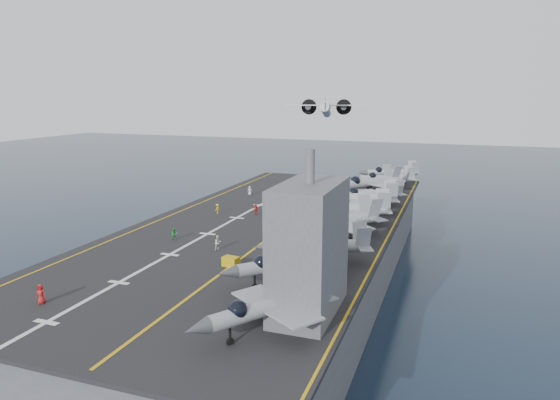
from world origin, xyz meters
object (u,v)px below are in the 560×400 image
(island_superstructure, at_px, (309,233))
(tow_cart_a, at_px, (231,262))
(transport_plane, at_px, (326,110))
(fighter_jet_0, at_px, (268,305))

(island_superstructure, bearing_deg, tow_cart_a, 143.86)
(island_superstructure, xyz_separation_m, tow_cart_a, (-12.02, 8.78, -6.94))
(island_superstructure, distance_m, transport_plane, 91.37)
(fighter_jet_0, distance_m, transport_plane, 96.25)
(fighter_jet_0, distance_m, tow_cart_a, 17.03)
(island_superstructure, height_order, transport_plane, transport_plane)
(fighter_jet_0, xyz_separation_m, transport_plane, (-19.65, 93.32, 13.00))
(island_superstructure, relative_size, fighter_jet_0, 0.92)
(transport_plane, bearing_deg, island_superstructure, -76.20)
(island_superstructure, height_order, tow_cart_a, island_superstructure)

